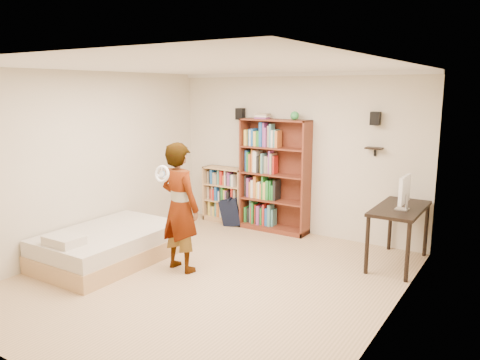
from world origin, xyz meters
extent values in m
cube|color=tan|center=(0.00, 0.00, 0.00)|extent=(4.50, 5.00, 0.01)
cube|color=beige|center=(0.00, 2.50, 1.35)|extent=(4.50, 0.02, 2.70)
cube|color=beige|center=(0.00, -2.50, 1.35)|extent=(4.50, 0.02, 2.70)
cube|color=beige|center=(-2.25, 0.00, 1.35)|extent=(0.02, 5.00, 2.70)
cube|color=beige|center=(2.25, 0.00, 1.35)|extent=(0.02, 5.00, 2.70)
cube|color=white|center=(0.00, 0.00, 2.70)|extent=(4.50, 5.00, 0.02)
cube|color=white|center=(0.00, 2.47, 2.67)|extent=(4.50, 0.06, 0.06)
cube|color=white|center=(0.00, -2.47, 2.67)|extent=(4.50, 0.06, 0.06)
cube|color=white|center=(-2.22, 0.00, 2.67)|extent=(0.06, 5.00, 0.06)
cube|color=white|center=(2.22, 0.00, 2.67)|extent=(0.06, 5.00, 0.06)
cube|color=black|center=(-1.05, 2.40, 2.00)|extent=(0.14, 0.12, 0.20)
cube|color=black|center=(1.35, 2.40, 2.00)|extent=(0.14, 0.12, 0.20)
cube|color=black|center=(1.35, 2.41, 1.55)|extent=(0.25, 0.16, 0.02)
imported|color=black|center=(-0.53, 0.06, 0.88)|extent=(0.69, 0.50, 1.76)
torus|color=white|center=(-0.53, -0.27, 1.38)|extent=(0.23, 0.09, 0.23)
camera|label=1|loc=(3.42, -4.63, 2.44)|focal=35.00mm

